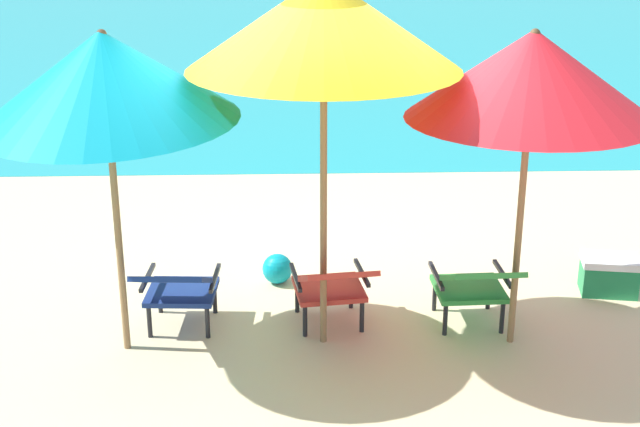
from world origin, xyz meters
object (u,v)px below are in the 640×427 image
object	(u,v)px
beach_umbrella_center	(324,23)
beach_ball	(277,269)
lounge_chair_right	(475,284)
beach_umbrella_left	(105,77)
lounge_chair_center	(333,284)
beach_umbrella_right	(532,75)
lounge_chair_left	(177,287)
cooler_box	(609,275)

from	to	relation	value
beach_umbrella_center	beach_ball	bearing A→B (deg)	108.38
lounge_chair_right	beach_umbrella_center	distance (m)	2.28
lounge_chair_right	beach_ball	distance (m)	1.80
beach_umbrella_center	beach_umbrella_left	bearing A→B (deg)	-178.03
beach_umbrella_center	beach_ball	size ratio (longest dim) A/B	10.38
lounge_chair_center	beach_umbrella_right	size ratio (longest dim) A/B	0.39
lounge_chair_left	beach_umbrella_right	bearing A→B (deg)	-4.20
lounge_chair_center	beach_umbrella_right	xyz separation A→B (m)	(1.33, -0.20, 1.62)
cooler_box	lounge_chair_left	bearing A→B (deg)	-169.65
lounge_chair_left	cooler_box	distance (m)	3.58
lounge_chair_right	beach_umbrella_left	distance (m)	3.08
beach_ball	lounge_chair_left	bearing A→B (deg)	-128.23
lounge_chair_center	beach_ball	xyz separation A→B (m)	(-0.43, 0.92, -0.27)
lounge_chair_center	lounge_chair_right	xyz separation A→B (m)	(1.07, -0.04, 0.00)
beach_ball	cooler_box	bearing A→B (deg)	-5.98
lounge_chair_right	cooler_box	bearing A→B (deg)	27.43
lounge_chair_right	beach_umbrella_left	size ratio (longest dim) A/B	0.36
lounge_chair_left	beach_umbrella_left	xyz separation A→B (m)	(-0.37, -0.19, 1.63)
beach_ball	beach_umbrella_left	bearing A→B (deg)	-134.59
beach_ball	cooler_box	xyz separation A→B (m)	(2.78, -0.29, 0.03)
lounge_chair_right	cooler_box	distance (m)	1.46
beach_umbrella_left	beach_umbrella_center	xyz separation A→B (m)	(1.46, 0.05, 0.34)
beach_umbrella_left	beach_umbrella_center	distance (m)	1.50
beach_umbrella_right	beach_ball	bearing A→B (deg)	147.64
lounge_chair_right	beach_umbrella_right	xyz separation A→B (m)	(0.26, -0.16, 1.62)
beach_ball	cooler_box	size ratio (longest dim) A/B	0.50
beach_umbrella_right	beach_umbrella_left	bearing A→B (deg)	-179.95
lounge_chair_left	beach_umbrella_center	size ratio (longest dim) A/B	0.33
lounge_chair_center	beach_ball	world-z (taller)	lounge_chair_center
beach_umbrella_right	beach_ball	world-z (taller)	beach_umbrella_right
lounge_chair_right	beach_umbrella_center	world-z (taller)	beach_umbrella_center
lounge_chair_center	beach_ball	size ratio (longest dim) A/B	3.61
cooler_box	lounge_chair_center	bearing A→B (deg)	-165.04
lounge_chair_left	beach_ball	size ratio (longest dim) A/B	3.47
beach_umbrella_center	cooler_box	world-z (taller)	beach_umbrella_center
lounge_chair_left	lounge_chair_center	world-z (taller)	same
lounge_chair_left	cooler_box	xyz separation A→B (m)	(3.51, 0.64, -0.24)
beach_umbrella_center	beach_umbrella_right	bearing A→B (deg)	-1.94
lounge_chair_left	lounge_chair_right	xyz separation A→B (m)	(2.24, -0.02, 0.00)
lounge_chair_center	beach_umbrella_left	size ratio (longest dim) A/B	0.38
lounge_chair_right	beach_umbrella_right	distance (m)	1.65
lounge_chair_left	lounge_chair_center	xyz separation A→B (m)	(1.17, 0.02, 0.00)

